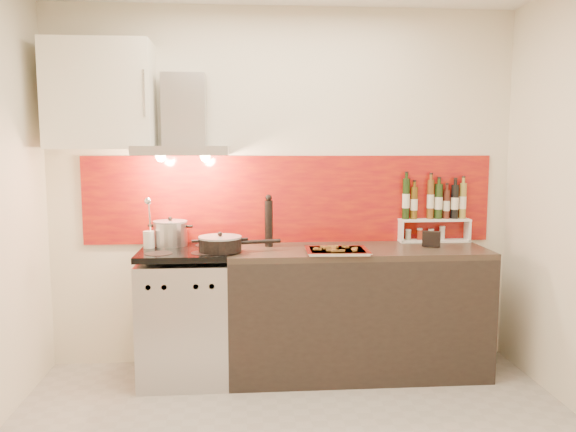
{
  "coord_description": "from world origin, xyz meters",
  "views": [
    {
      "loc": [
        -0.28,
        -2.72,
        1.6
      ],
      "look_at": [
        0.0,
        0.95,
        1.15
      ],
      "focal_mm": 35.0,
      "sensor_mm": 36.0,
      "label": 1
    }
  ],
  "objects": [
    {
      "name": "caddy_box",
      "position": [
        1.03,
        1.1,
        0.96
      ],
      "size": [
        0.13,
        0.1,
        0.11
      ],
      "primitive_type": "cube",
      "rotation": [
        0.0,
        0.0,
        -0.41
      ],
      "color": "black",
      "rests_on": "counter"
    },
    {
      "name": "back_wall",
      "position": [
        0.0,
        1.4,
        1.3
      ],
      "size": [
        3.4,
        0.02,
        2.6
      ],
      "primitive_type": "cube",
      "color": "silver",
      "rests_on": "ground"
    },
    {
      "name": "range_stove",
      "position": [
        -0.7,
        1.1,
        0.44
      ],
      "size": [
        0.6,
        0.6,
        0.91
      ],
      "color": "#B7B7BA",
      "rests_on": "ground"
    },
    {
      "name": "step_shelf",
      "position": [
        1.13,
        1.34,
        1.11
      ],
      "size": [
        0.53,
        0.14,
        0.47
      ],
      "color": "white",
      "rests_on": "counter"
    },
    {
      "name": "saute_pan",
      "position": [
        -0.44,
        1.0,
        0.96
      ],
      "size": [
        0.56,
        0.29,
        0.13
      ],
      "color": "black",
      "rests_on": "range_stove"
    },
    {
      "name": "backsplash",
      "position": [
        0.05,
        1.39,
        1.22
      ],
      "size": [
        3.0,
        0.02,
        0.64
      ],
      "primitive_type": "cube",
      "color": "maroon",
      "rests_on": "back_wall"
    },
    {
      "name": "baking_tray",
      "position": [
        0.33,
        0.94,
        0.92
      ],
      "size": [
        0.43,
        0.34,
        0.03
      ],
      "color": "silver",
      "rests_on": "counter"
    },
    {
      "name": "pepper_mill",
      "position": [
        -0.12,
        1.22,
        1.08
      ],
      "size": [
        0.06,
        0.06,
        0.37
      ],
      "color": "black",
      "rests_on": "counter"
    },
    {
      "name": "range_hood",
      "position": [
        -0.7,
        1.24,
        1.74
      ],
      "size": [
        0.62,
        0.5,
        0.61
      ],
      "color": "#B7B7BA",
      "rests_on": "back_wall"
    },
    {
      "name": "stock_pot",
      "position": [
        -0.81,
        1.25,
        1.0
      ],
      "size": [
        0.24,
        0.24,
        0.21
      ],
      "color": "#B7B7BA",
      "rests_on": "range_stove"
    },
    {
      "name": "utensil_jar",
      "position": [
        -0.95,
        1.16,
        1.01
      ],
      "size": [
        0.08,
        0.12,
        0.37
      ],
      "color": "silver",
      "rests_on": "range_stove"
    },
    {
      "name": "upper_cabinet",
      "position": [
        -1.25,
        1.22,
        1.95
      ],
      "size": [
        0.7,
        0.35,
        0.72
      ],
      "primitive_type": "cube",
      "color": "white",
      "rests_on": "back_wall"
    },
    {
      "name": "counter",
      "position": [
        0.5,
        1.1,
        0.45
      ],
      "size": [
        1.8,
        0.6,
        0.9
      ],
      "color": "black",
      "rests_on": "ground"
    }
  ]
}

